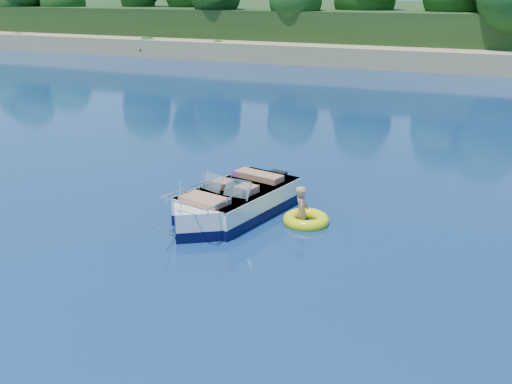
# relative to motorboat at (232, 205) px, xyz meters

# --- Properties ---
(ground) EXTENTS (160.00, 160.00, 0.00)m
(ground) POSITION_rel_motorboat_xyz_m (2.80, -3.29, -0.33)
(ground) COLOR #091A43
(ground) RESTS_ON ground
(shoreline) EXTENTS (170.00, 59.00, 6.00)m
(shoreline) POSITION_rel_motorboat_xyz_m (2.80, 60.49, 0.65)
(shoreline) COLOR #A4825F
(shoreline) RESTS_ON ground
(motorboat) EXTENTS (2.44, 5.01, 1.69)m
(motorboat) POSITION_rel_motorboat_xyz_m (0.00, 0.00, 0.00)
(motorboat) COLOR white
(motorboat) RESTS_ON ground
(tow_tube) EXTENTS (1.55, 1.55, 0.32)m
(tow_tube) POSITION_rel_motorboat_xyz_m (1.93, 0.43, -0.24)
(tow_tube) COLOR #F4F50D
(tow_tube) RESTS_ON ground
(boy) EXTENTS (0.60, 0.85, 1.52)m
(boy) POSITION_rel_motorboat_xyz_m (1.81, 0.40, -0.33)
(boy) COLOR tan
(boy) RESTS_ON ground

